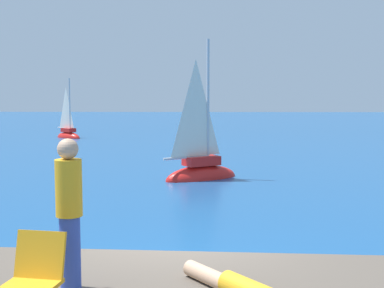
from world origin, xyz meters
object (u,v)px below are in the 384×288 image
sailboat_near (201,171)px  beach_chair (33,274)px  person_standing (69,210)px  sailboat_far (68,134)px

sailboat_near → beach_chair: 14.18m
person_standing → sailboat_near: bearing=105.2°
person_standing → beach_chair: person_standing is taller
beach_chair → sailboat_near: bearing=-176.8°
person_standing → beach_chair: size_ratio=2.03×
person_standing → beach_chair: (-0.14, -0.76, -0.42)m
sailboat_far → beach_chair: size_ratio=5.74×
sailboat_near → sailboat_far: 19.72m
sailboat_far → person_standing: bearing=-34.8°
sailboat_near → person_standing: bearing=-127.4°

